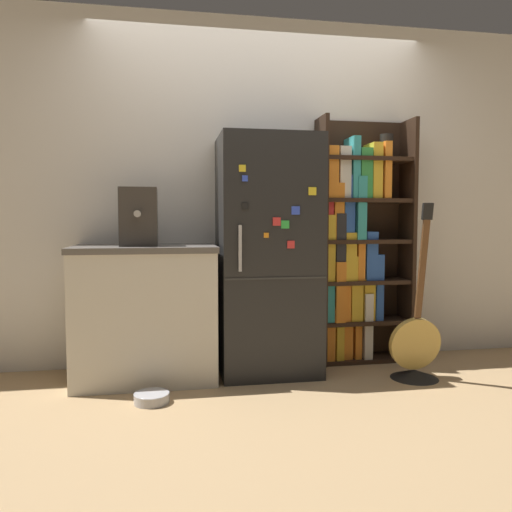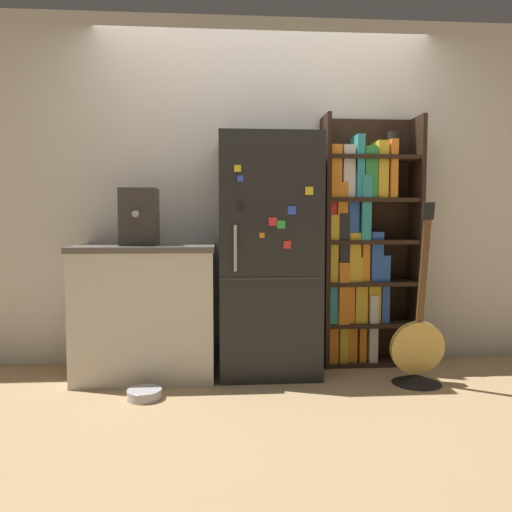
# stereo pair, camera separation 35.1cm
# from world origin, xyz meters

# --- Properties ---
(ground_plane) EXTENTS (16.00, 16.00, 0.00)m
(ground_plane) POSITION_xyz_m (0.00, 0.00, 0.00)
(ground_plane) COLOR tan
(wall_back) EXTENTS (8.00, 0.05, 2.60)m
(wall_back) POSITION_xyz_m (0.00, 0.47, 1.30)
(wall_back) COLOR silver
(wall_back) RESTS_ON ground_plane
(refrigerator) EXTENTS (0.69, 0.61, 1.67)m
(refrigerator) POSITION_xyz_m (-0.00, 0.16, 0.83)
(refrigerator) COLOR black
(refrigerator) RESTS_ON ground_plane
(bookshelf) EXTENTS (0.72, 0.28, 1.85)m
(bookshelf) POSITION_xyz_m (0.71, 0.33, 0.88)
(bookshelf) COLOR black
(bookshelf) RESTS_ON ground_plane
(kitchen_counter) EXTENTS (0.95, 0.62, 0.92)m
(kitchen_counter) POSITION_xyz_m (-0.85, 0.15, 0.46)
(kitchen_counter) COLOR beige
(kitchen_counter) RESTS_ON ground_plane
(espresso_machine) EXTENTS (0.24, 0.29, 0.39)m
(espresso_machine) POSITION_xyz_m (-0.89, 0.10, 1.11)
(espresso_machine) COLOR #38332D
(espresso_machine) RESTS_ON kitchen_counter
(guitar) EXTENTS (0.36, 0.33, 1.20)m
(guitar) POSITION_xyz_m (0.96, -0.18, 0.17)
(guitar) COLOR black
(guitar) RESTS_ON ground_plane
(pet_bowl) EXTENTS (0.21, 0.21, 0.06)m
(pet_bowl) POSITION_xyz_m (-0.80, -0.34, 0.03)
(pet_bowl) COLOR #B7B7BC
(pet_bowl) RESTS_ON ground_plane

